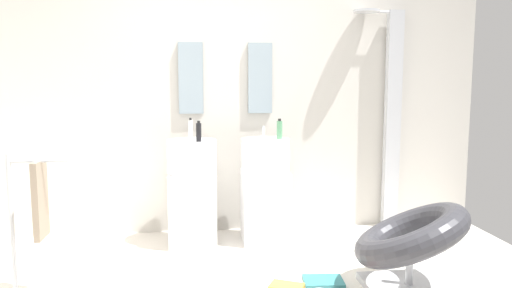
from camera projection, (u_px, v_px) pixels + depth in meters
The scene contains 13 objects.
rear_partition at pixel (225, 92), 4.61m from camera, with size 4.80×0.10×2.60m, color beige.
pedestal_sink_left at pixel (192, 191), 4.27m from camera, with size 0.42×0.42×1.01m.
pedestal_sink_right at pixel (265, 189), 4.35m from camera, with size 0.42×0.42×1.01m.
vanity_mirror_left at pixel (191, 78), 4.49m from camera, with size 0.22×0.03×0.64m, color #8C9EA8.
vanity_mirror_right at pixel (260, 78), 4.57m from camera, with size 0.22×0.03×0.64m, color #8C9EA8.
shower_column at pixel (391, 115), 4.71m from camera, with size 0.49×0.24×2.05m.
lounge_chair at pixel (410, 242), 3.28m from camera, with size 1.04×1.04×0.65m.
towel_rack at pixel (36, 203), 3.17m from camera, with size 0.37×0.22×0.95m.
magazine_teal at pixel (323, 281), 3.46m from camera, with size 0.27×0.21×0.02m, color teal.
magazine_ochre at pixel (286, 287), 3.34m from camera, with size 0.22×0.14×0.03m, color gold.
soap_bottle_black at pixel (199, 132), 4.08m from camera, with size 0.04×0.04×0.17m.
soap_bottle_green at pixel (280, 130), 4.28m from camera, with size 0.05×0.05×0.17m.
soap_bottle_white at pixel (191, 131), 4.06m from camera, with size 0.04×0.04×0.20m.
Camera 1 is at (-0.29, -2.99, 1.41)m, focal length 34.95 mm.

